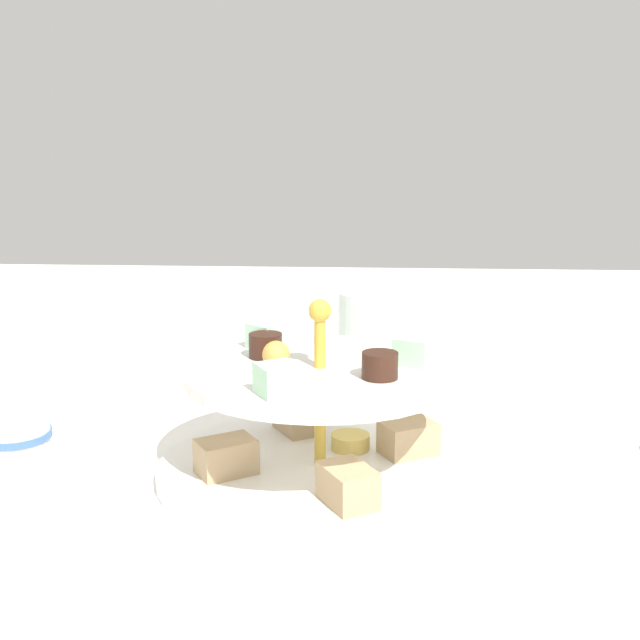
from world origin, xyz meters
TOP-DOWN VIEW (x-y plane):
  - ground_plane at (0.00, 0.00)m, footprint 2.40×2.40m
  - tiered_serving_stand at (0.00, 0.00)m, footprint 0.29×0.29m
  - water_glass_tall_right at (0.24, -0.04)m, footprint 0.07×0.07m
  - water_glass_short_left at (-0.16, 0.19)m, footprint 0.06×0.06m
  - teacup_with_saucer at (-0.04, 0.25)m, footprint 0.09×0.09m
  - butter_knife_right at (0.17, 0.24)m, footprint 0.15×0.11m

SIDE VIEW (x-z plane):
  - ground_plane at x=0.00m, z-range 0.00..0.00m
  - butter_knife_right at x=0.17m, z-range 0.00..0.00m
  - teacup_with_saucer at x=-0.04m, z-range 0.00..0.05m
  - water_glass_short_left at x=-0.16m, z-range 0.00..0.07m
  - tiered_serving_stand at x=0.00m, z-range -0.04..0.12m
  - water_glass_tall_right at x=0.24m, z-range 0.00..0.12m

